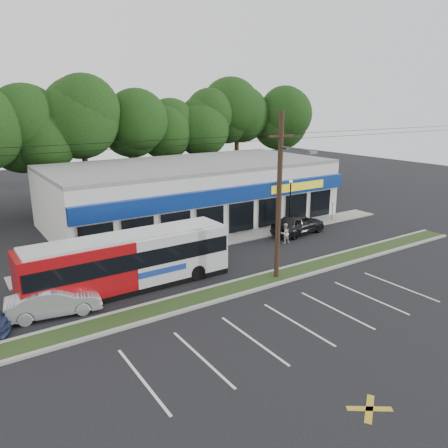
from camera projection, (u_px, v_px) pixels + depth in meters
The scene contains 15 objects.
ground at pixel (247, 295), 24.44m from camera, with size 120.00×120.00×0.00m, color black.
grass_strip at pixel (236, 288), 25.23m from camera, with size 40.00×1.60×0.12m, color #253616.
curb_south at pixel (245, 293), 24.54m from camera, with size 40.00×0.25×0.14m, color #9E9E93.
curb_north at pixel (228, 283), 25.91m from camera, with size 40.00×0.25×0.14m, color #9E9E93.
sidewalk at pixel (230, 239), 34.32m from camera, with size 32.00×2.20×0.10m, color #9E9E93.
strip_mall at pixel (191, 192), 39.44m from camera, with size 25.00×12.55×5.30m.
utility_pole at pixel (278, 192), 25.25m from camera, with size 50.00×2.77×10.00m.
lamp_post at pixel (290, 198), 36.65m from camera, with size 0.30×0.30×4.25m.
sign_post at pixel (333, 204), 39.43m from camera, with size 0.45×0.10×2.23m.
tree_line at pixel (130, 123), 45.20m from camera, with size 46.76×6.76×11.83m.
metrobus at pixel (129, 260), 24.91m from camera, with size 12.09×2.66×3.24m.
car_dark at pixel (298, 224), 35.66m from camera, with size 2.01×5.00×1.70m, color black.
car_silver at pixel (54, 301), 21.99m from camera, with size 1.59×4.56×1.50m, color #9FA0A6.
pedestrian_a at pixel (208, 241), 31.26m from camera, with size 0.61×0.40×1.67m, color beige.
pedestrian_b at pixel (285, 233), 33.34m from camera, with size 0.76×0.59×1.56m, color silver.
Camera 1 is at (-13.48, -18.04, 10.38)m, focal length 35.00 mm.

